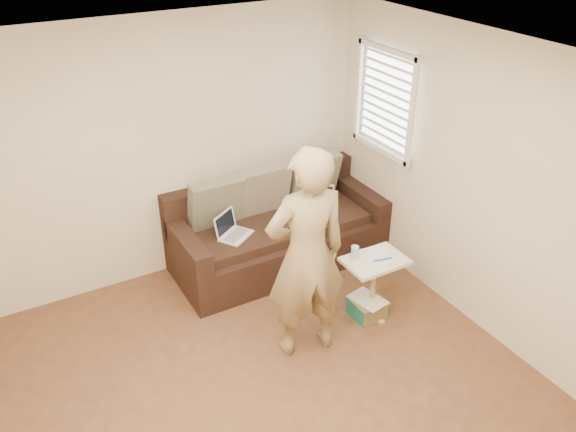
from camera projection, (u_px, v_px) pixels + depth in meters
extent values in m
plane|color=brown|center=(287.00, 404.00, 4.58)|extent=(4.50, 4.50, 0.00)
plane|color=white|center=(287.00, 76.00, 3.30)|extent=(4.50, 4.50, 0.00)
plane|color=beige|center=(172.00, 152.00, 5.64)|extent=(4.00, 0.00, 4.00)
plane|color=beige|center=(499.00, 198.00, 4.80)|extent=(0.00, 4.50, 4.50)
imported|color=#8F864E|center=(306.00, 255.00, 4.70)|extent=(0.75, 0.57, 1.90)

